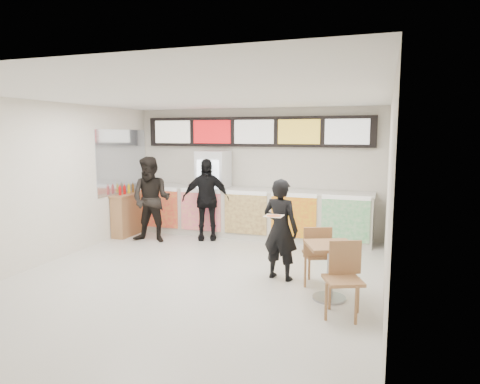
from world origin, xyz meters
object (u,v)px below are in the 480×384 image
at_px(customer_left, 151,200).
at_px(condiment_ledge, 127,214).
at_px(customer_mid, 206,199).
at_px(cafe_table, 330,261).
at_px(service_counter, 250,213).
at_px(drinks_fridge, 213,193).
at_px(customer_main, 280,229).

bearing_deg(customer_left, condiment_ledge, 153.91).
relative_size(customer_mid, cafe_table, 1.07).
relative_size(cafe_table, condiment_ledge, 1.45).
distance_m(service_counter, drinks_fridge, 1.03).
relative_size(service_counter, drinks_fridge, 2.78).
height_order(customer_mid, cafe_table, customer_mid).
height_order(drinks_fridge, customer_left, drinks_fridge).
bearing_deg(service_counter, customer_left, -149.89).
bearing_deg(cafe_table, drinks_fridge, 111.07).
relative_size(customer_left, condiment_ledge, 1.60).
bearing_deg(drinks_fridge, service_counter, -0.99).
bearing_deg(drinks_fridge, condiment_ledge, -156.40).
bearing_deg(customer_mid, drinks_fridge, 73.33).
xyz_separation_m(customer_mid, condiment_ledge, (-1.94, -0.26, -0.41)).
xyz_separation_m(customer_left, cafe_table, (4.20, -2.14, -0.38)).
bearing_deg(customer_main, customer_left, -11.15).
height_order(customer_mid, condiment_ledge, customer_mid).
bearing_deg(service_counter, drinks_fridge, 179.01).
height_order(service_counter, drinks_fridge, drinks_fridge).
height_order(drinks_fridge, customer_mid, drinks_fridge).
distance_m(service_counter, customer_main, 2.98).
distance_m(service_counter, condiment_ledge, 2.93).
bearing_deg(customer_mid, cafe_table, -62.93).
relative_size(customer_left, cafe_table, 1.10).
relative_size(customer_mid, condiment_ledge, 1.55).
xyz_separation_m(cafe_table, condiment_ledge, (-5.06, 2.47, -0.06)).
bearing_deg(drinks_fridge, customer_main, -49.27).
bearing_deg(customer_main, drinks_fridge, -35.90).
relative_size(service_counter, customer_left, 2.92).
height_order(service_counter, customer_main, customer_main).
relative_size(customer_left, customer_mid, 1.03).
height_order(service_counter, customer_left, customer_left).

